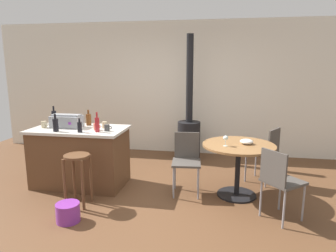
# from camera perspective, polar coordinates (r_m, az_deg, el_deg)

# --- Properties ---
(ground_plane) EXTENTS (8.80, 8.80, 0.00)m
(ground_plane) POSITION_cam_1_polar(r_m,az_deg,el_deg) (4.22, -2.92, -14.28)
(ground_plane) COLOR brown
(back_wall) EXTENTS (8.00, 0.10, 2.70)m
(back_wall) POSITION_cam_1_polar(r_m,az_deg,el_deg) (6.35, 2.33, 7.07)
(back_wall) COLOR silver
(back_wall) RESTS_ON ground_plane
(kitchen_island) EXTENTS (1.41, 0.80, 0.89)m
(kitchen_island) POSITION_cam_1_polar(r_m,az_deg,el_deg) (4.87, -16.14, -5.51)
(kitchen_island) COLOR brown
(kitchen_island) RESTS_ON ground_plane
(wooden_stool) EXTENTS (0.33, 0.33, 0.69)m
(wooden_stool) POSITION_cam_1_polar(r_m,az_deg,el_deg) (4.16, -16.64, -7.73)
(wooden_stool) COLOR brown
(wooden_stool) RESTS_ON ground_plane
(dining_table) EXTENTS (1.00, 1.00, 0.75)m
(dining_table) POSITION_cam_1_polar(r_m,az_deg,el_deg) (4.35, 13.04, -5.61)
(dining_table) COLOR black
(dining_table) RESTS_ON ground_plane
(folding_chair_near) EXTENTS (0.56, 0.56, 0.87)m
(folding_chair_near) POSITION_cam_1_polar(r_m,az_deg,el_deg) (3.83, 20.19, -9.29)
(folding_chair_near) COLOR #47423D
(folding_chair_near) RESTS_ON ground_plane
(folding_chair_far) EXTENTS (0.55, 0.55, 0.88)m
(folding_chair_far) POSITION_cam_1_polar(r_m,az_deg,el_deg) (4.96, 17.91, -4.39)
(folding_chair_far) COLOR #47423D
(folding_chair_far) RESTS_ON ground_plane
(folding_chair_left) EXTENTS (0.44, 0.44, 0.87)m
(folding_chair_left) POSITION_cam_1_polar(r_m,az_deg,el_deg) (4.39, 3.50, -6.02)
(folding_chair_left) COLOR #47423D
(folding_chair_left) RESTS_ON ground_plane
(wood_stove) EXTENTS (0.44, 0.45, 2.39)m
(wood_stove) POSITION_cam_1_polar(r_m,az_deg,el_deg) (5.89, 3.95, -0.90)
(wood_stove) COLOR black
(wood_stove) RESTS_ON ground_plane
(toolbox) EXTENTS (0.46, 0.25, 0.20)m
(toolbox) POSITION_cam_1_polar(r_m,az_deg,el_deg) (4.87, -18.47, 0.87)
(toolbox) COLOR gray
(toolbox) RESTS_ON kitchen_island
(bottle_0) EXTENTS (0.08, 0.08, 0.25)m
(bottle_0) POSITION_cam_1_polar(r_m,az_deg,el_deg) (4.94, -14.68, 1.22)
(bottle_0) COLOR #603314
(bottle_0) RESTS_ON kitchen_island
(bottle_1) EXTENTS (0.06, 0.06, 0.28)m
(bottle_1) POSITION_cam_1_polar(r_m,az_deg,el_deg) (4.41, -13.15, 0.31)
(bottle_1) COLOR maroon
(bottle_1) RESTS_ON kitchen_island
(bottle_2) EXTENTS (0.08, 0.08, 0.25)m
(bottle_2) POSITION_cam_1_polar(r_m,az_deg,el_deg) (4.62, -20.35, 0.23)
(bottle_2) COLOR black
(bottle_2) RESTS_ON kitchen_island
(bottle_3) EXTENTS (0.07, 0.07, 0.28)m
(bottle_3) POSITION_cam_1_polar(r_m,az_deg,el_deg) (5.27, -20.60, 1.65)
(bottle_3) COLOR black
(bottle_3) RESTS_ON kitchen_island
(bottle_4) EXTENTS (0.06, 0.06, 0.20)m
(bottle_4) POSITION_cam_1_polar(r_m,az_deg,el_deg) (4.45, -16.25, -0.16)
(bottle_4) COLOR black
(bottle_4) RESTS_ON kitchen_island
(cup_0) EXTENTS (0.11, 0.07, 0.10)m
(cup_0) POSITION_cam_1_polar(r_m,az_deg,el_deg) (4.67, -11.81, 0.21)
(cup_0) COLOR tan
(cup_0) RESTS_ON kitchen_island
(cup_1) EXTENTS (0.11, 0.08, 0.10)m
(cup_1) POSITION_cam_1_polar(r_m,az_deg,el_deg) (5.15, -20.34, 0.80)
(cup_1) COLOR tan
(cup_1) RESTS_ON kitchen_island
(cup_2) EXTENTS (0.11, 0.08, 0.10)m
(cup_2) POSITION_cam_1_polar(r_m,az_deg,el_deg) (4.96, -22.24, 0.26)
(cup_2) COLOR tan
(cup_2) RESTS_ON kitchen_island
(cup_3) EXTENTS (0.11, 0.07, 0.10)m
(cup_3) POSITION_cam_1_polar(r_m,az_deg,el_deg) (4.56, -13.32, -0.14)
(cup_3) COLOR #DB6651
(cup_3) RESTS_ON kitchen_island
(cup_4) EXTENTS (0.11, 0.08, 0.09)m
(cup_4) POSITION_cam_1_polar(r_m,az_deg,el_deg) (4.46, -11.35, -0.33)
(cup_4) COLOR #383838
(cup_4) RESTS_ON kitchen_island
(wine_glass) EXTENTS (0.07, 0.07, 0.14)m
(wine_glass) POSITION_cam_1_polar(r_m,az_deg,el_deg) (4.15, 10.77, -2.29)
(wine_glass) COLOR silver
(wine_glass) RESTS_ON dining_table
(serving_bowl) EXTENTS (0.18, 0.18, 0.07)m
(serving_bowl) POSITION_cam_1_polar(r_m,az_deg,el_deg) (4.33, 14.54, -2.84)
(serving_bowl) COLOR white
(serving_bowl) RESTS_ON dining_table
(plastic_bucket) EXTENTS (0.28, 0.28, 0.23)m
(plastic_bucket) POSITION_cam_1_polar(r_m,az_deg,el_deg) (3.92, -18.26, -15.15)
(plastic_bucket) COLOR purple
(plastic_bucket) RESTS_ON ground_plane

